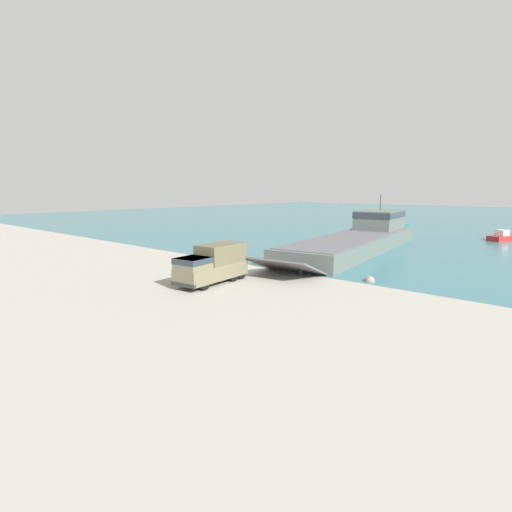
{
  "coord_description": "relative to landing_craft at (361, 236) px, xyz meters",
  "views": [
    {
      "loc": [
        26.94,
        -26.97,
        8.06
      ],
      "look_at": [
        2.07,
        1.47,
        1.72
      ],
      "focal_mm": 28.0,
      "sensor_mm": 36.0,
      "label": 1
    }
  ],
  "objects": [
    {
      "name": "shoreline_rock_b",
      "position": [
        9.95,
        -18.23,
        -1.7
      ],
      "size": [
        0.98,
        0.98,
        0.98
      ],
      "primitive_type": "sphere",
      "color": "gray",
      "rests_on": "ground_plane"
    },
    {
      "name": "cargo_crate",
      "position": [
        -2.38,
        -29.43,
        -1.28
      ],
      "size": [
        0.92,
        1.07,
        0.83
      ],
      "primitive_type": "cube",
      "rotation": [
        0.0,
        0.0,
        -0.1
      ],
      "color": "#3D4C33",
      "rests_on": "ground_plane"
    },
    {
      "name": "ground_plane",
      "position": [
        -1.9,
        -23.81,
        -1.7
      ],
      "size": [
        240.0,
        240.0,
        0.0
      ],
      "primitive_type": "plane",
      "color": "#9E998E"
    },
    {
      "name": "mooring_bollard",
      "position": [
        3.99,
        -20.2,
        -1.18
      ],
      "size": [
        0.35,
        0.35,
        0.94
      ],
      "color": "#333338",
      "rests_on": "ground_plane"
    },
    {
      "name": "moored_boat_b",
      "position": [
        -8.65,
        34.39,
        -1.03
      ],
      "size": [
        6.44,
        6.96,
        2.01
      ],
      "rotation": [
        0.0,
        0.0,
        3.86
      ],
      "color": "#2D7060",
      "rests_on": "ground_plane"
    },
    {
      "name": "water_surface",
      "position": [
        -1.9,
        70.67,
        -1.69
      ],
      "size": [
        240.0,
        180.0,
        0.01
      ],
      "primitive_type": "cube",
      "color": "#336B75",
      "rests_on": "ground_plane"
    },
    {
      "name": "landing_craft",
      "position": [
        0.0,
        0.0,
        0.0
      ],
      "size": [
        12.29,
        38.37,
        7.23
      ],
      "rotation": [
        0.0,
        0.0,
        0.14
      ],
      "color": "#56605B",
      "rests_on": "ground_plane"
    },
    {
      "name": "shoreline_rock_a",
      "position": [
        -9.98,
        -18.55,
        -1.7
      ],
      "size": [
        1.16,
        1.16,
        1.16
      ],
      "primitive_type": "sphere",
      "color": "#66605B",
      "rests_on": "ground_plane"
    },
    {
      "name": "moored_boat_a",
      "position": [
        13.16,
        22.5,
        -1.13
      ],
      "size": [
        3.88,
        6.0,
        1.71
      ],
      "rotation": [
        0.0,
        0.0,
        5.93
      ],
      "color": "#B22323",
      "rests_on": "ground_plane"
    },
    {
      "name": "soldier_on_ramp",
      "position": [
        -3.16,
        -26.67,
        -0.66
      ],
      "size": [
        0.5,
        0.38,
        1.78
      ],
      "rotation": [
        0.0,
        0.0,
        4.37
      ],
      "color": "#566042",
      "rests_on": "ground_plane"
    },
    {
      "name": "military_truck",
      "position": [
        -0.06,
        -27.76,
        -0.01
      ],
      "size": [
        3.29,
        7.41,
        3.32
      ],
      "rotation": [
        0.0,
        0.0,
        -1.46
      ],
      "color": "#6B664C",
      "rests_on": "ground_plane"
    }
  ]
}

